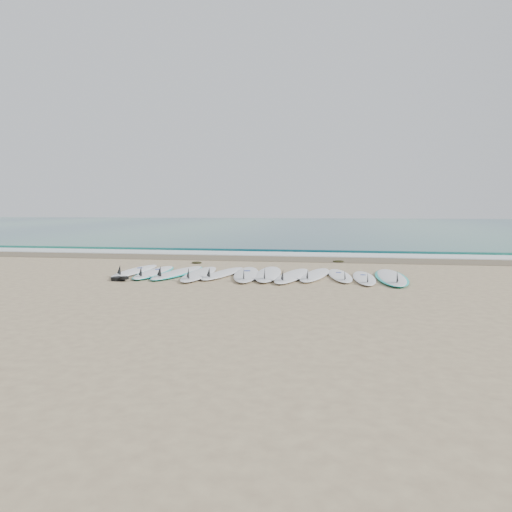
% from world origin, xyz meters
% --- Properties ---
extents(ground, '(120.00, 120.00, 0.00)m').
position_xyz_m(ground, '(0.00, 0.00, 0.00)').
color(ground, tan).
extents(ocean, '(120.00, 55.00, 0.03)m').
position_xyz_m(ocean, '(0.00, 32.50, 0.01)').
color(ocean, '#1C6563').
rests_on(ocean, ground).
extents(wet_sand_band, '(120.00, 1.80, 0.01)m').
position_xyz_m(wet_sand_band, '(0.00, 4.10, 0.01)').
color(wet_sand_band, brown).
rests_on(wet_sand_band, ground).
extents(foam_band, '(120.00, 1.40, 0.04)m').
position_xyz_m(foam_band, '(0.00, 5.50, 0.02)').
color(foam_band, silver).
rests_on(foam_band, ground).
extents(wave_crest, '(120.00, 1.00, 0.10)m').
position_xyz_m(wave_crest, '(0.00, 7.00, 0.05)').
color(wave_crest, '#1C6563').
rests_on(wave_crest, ground).
extents(surfboard_0, '(0.54, 2.61, 0.33)m').
position_xyz_m(surfboard_0, '(-3.17, 0.09, 0.06)').
color(surfboard_0, white).
rests_on(surfboard_0, ground).
extents(surfboard_1, '(0.71, 2.61, 0.33)m').
position_xyz_m(surfboard_1, '(-2.60, -0.05, 0.05)').
color(surfboard_1, white).
rests_on(surfboard_1, ground).
extents(surfboard_2, '(0.96, 2.78, 0.35)m').
position_xyz_m(surfboard_2, '(-2.00, -0.02, 0.05)').
color(surfboard_2, white).
rests_on(surfboard_2, ground).
extents(surfboard_3, '(0.70, 2.85, 0.36)m').
position_xyz_m(surfboard_3, '(-1.39, -0.23, 0.06)').
color(surfboard_3, white).
rests_on(surfboard_3, ground).
extents(surfboard_4, '(0.87, 2.55, 0.32)m').
position_xyz_m(surfboard_4, '(-0.86, 0.02, 0.06)').
color(surfboard_4, white).
rests_on(surfboard_4, ground).
extents(surfboard_5, '(0.94, 2.88, 0.36)m').
position_xyz_m(surfboard_5, '(-0.24, -0.10, 0.06)').
color(surfboard_5, white).
rests_on(surfboard_5, ground).
extents(surfboard_6, '(0.78, 2.92, 0.37)m').
position_xyz_m(surfboard_6, '(0.27, 0.05, 0.06)').
color(surfboard_6, white).
rests_on(surfboard_6, ground).
extents(surfboard_7, '(0.91, 2.80, 0.35)m').
position_xyz_m(surfboard_7, '(0.86, -0.15, 0.06)').
color(surfboard_7, white).
rests_on(surfboard_7, ground).
extents(surfboard_8, '(0.88, 2.63, 0.33)m').
position_xyz_m(surfboard_8, '(1.39, 0.12, 0.06)').
color(surfboard_8, white).
rests_on(surfboard_8, ground).
extents(surfboard_9, '(0.80, 2.44, 0.31)m').
position_xyz_m(surfboard_9, '(1.99, 0.12, 0.05)').
color(surfboard_9, white).
rests_on(surfboard_9, ground).
extents(surfboard_10, '(0.58, 2.38, 0.30)m').
position_xyz_m(surfboard_10, '(2.54, -0.20, 0.05)').
color(surfboard_10, white).
rests_on(surfboard_10, ground).
extents(surfboard_11, '(0.75, 2.93, 0.37)m').
position_xyz_m(surfboard_11, '(3.16, 0.01, 0.06)').
color(surfboard_11, silver).
rests_on(surfboard_11, ground).
extents(seaweed_near, '(0.31, 0.24, 0.06)m').
position_xyz_m(seaweed_near, '(-2.21, 2.39, 0.03)').
color(seaweed_near, black).
rests_on(seaweed_near, ground).
extents(seaweed_far, '(0.34, 0.27, 0.07)m').
position_xyz_m(seaweed_far, '(1.94, 3.38, 0.03)').
color(seaweed_far, black).
rests_on(seaweed_far, ground).
extents(leash_coil, '(0.46, 0.36, 0.11)m').
position_xyz_m(leash_coil, '(-2.97, -1.24, 0.05)').
color(leash_coil, black).
rests_on(leash_coil, ground).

